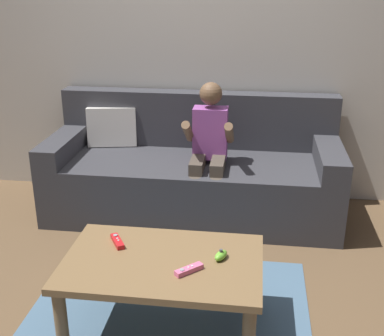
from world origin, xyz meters
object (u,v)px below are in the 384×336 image
at_px(game_remote_red_near_edge, 118,241).
at_px(coffee_table, 163,271).
at_px(couch, 192,173).
at_px(nunchuk_lime, 221,255).
at_px(person_seated_on_couch, 209,147).
at_px(game_remote_pink_far_corner, 189,270).

bearing_deg(game_remote_red_near_edge, coffee_table, -26.21).
xyz_separation_m(couch, nunchuk_lime, (0.32, -1.34, 0.13)).
relative_size(person_seated_on_couch, game_remote_red_near_edge, 7.21).
bearing_deg(couch, game_remote_pink_far_corner, -83.00).
distance_m(person_seated_on_couch, game_remote_red_near_edge, 1.14).
height_order(person_seated_on_couch, coffee_table, person_seated_on_couch).
distance_m(game_remote_red_near_edge, nunchuk_lime, 0.53).
bearing_deg(game_remote_pink_far_corner, coffee_table, 148.24).
bearing_deg(coffee_table, couch, 91.69).
relative_size(couch, game_remote_pink_far_corner, 16.45).
relative_size(person_seated_on_couch, game_remote_pink_far_corner, 7.89).
bearing_deg(nunchuk_lime, couch, 103.28).
height_order(couch, coffee_table, couch).
relative_size(game_remote_red_near_edge, nunchuk_lime, 1.39).
bearing_deg(game_remote_pink_far_corner, nunchuk_lime, 43.72).
bearing_deg(nunchuk_lime, coffee_table, -171.00).
height_order(coffee_table, game_remote_pink_far_corner, game_remote_pink_far_corner).
xyz_separation_m(couch, game_remote_pink_far_corner, (0.18, -1.46, 0.12)).
bearing_deg(game_remote_pink_far_corner, game_remote_red_near_edge, 151.75).
height_order(person_seated_on_couch, game_remote_red_near_edge, person_seated_on_couch).
bearing_deg(game_remote_red_near_edge, game_remote_pink_far_corner, -28.25).
distance_m(couch, nunchuk_lime, 1.38).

